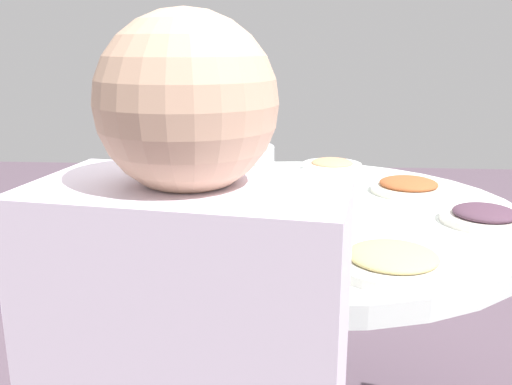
% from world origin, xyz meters
% --- Properties ---
extents(round_dining_table, '(1.14, 1.14, 0.76)m').
position_xyz_m(round_dining_table, '(0.00, 0.00, 0.63)').
color(round_dining_table, '#99999E').
rests_on(round_dining_table, ground).
extents(rice_bowl, '(0.28, 0.28, 0.11)m').
position_xyz_m(rice_bowl, '(-0.22, 0.32, 0.81)').
color(rice_bowl, '#B2B5BA').
rests_on(rice_bowl, round_dining_table).
extents(soup_bowl, '(0.28, 0.30, 0.07)m').
position_xyz_m(soup_bowl, '(-0.24, -0.11, 0.79)').
color(soup_bowl, white).
rests_on(soup_bowl, round_dining_table).
extents(dish_noodles, '(0.24, 0.24, 0.04)m').
position_xyz_m(dish_noodles, '(0.17, -0.40, 0.78)').
color(dish_noodles, silver).
rests_on(dish_noodles, round_dining_table).
extents(dish_stirfry, '(0.21, 0.21, 0.04)m').
position_xyz_m(dish_stirfry, '(0.31, 0.16, 0.78)').
color(dish_stirfry, white).
rests_on(dish_stirfry, round_dining_table).
extents(dish_shrimp, '(0.20, 0.20, 0.04)m').
position_xyz_m(dish_shrimp, '(0.11, 0.44, 0.78)').
color(dish_shrimp, white).
rests_on(dish_shrimp, round_dining_table).
extents(dish_eggplant, '(0.20, 0.20, 0.04)m').
position_xyz_m(dish_eggplant, '(0.44, -0.11, 0.78)').
color(dish_eggplant, silver).
rests_on(dish_eggplant, round_dining_table).
extents(green_bottle, '(0.07, 0.07, 0.29)m').
position_xyz_m(green_bottle, '(-0.12, -0.40, 0.87)').
color(green_bottle, '#35833C').
rests_on(green_bottle, round_dining_table).
extents(tea_cup_near, '(0.06, 0.06, 0.07)m').
position_xyz_m(tea_cup_near, '(-0.47, 0.01, 0.79)').
color(tea_cup_near, white).
rests_on(tea_cup_near, round_dining_table).
extents(tea_cup_far, '(0.07, 0.07, 0.05)m').
position_xyz_m(tea_cup_far, '(-0.42, 0.16, 0.79)').
color(tea_cup_far, white).
rests_on(tea_cup_far, round_dining_table).
extents(tea_cup_side, '(0.08, 0.08, 0.06)m').
position_xyz_m(tea_cup_side, '(-0.33, -0.36, 0.79)').
color(tea_cup_side, silver).
rests_on(tea_cup_side, round_dining_table).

